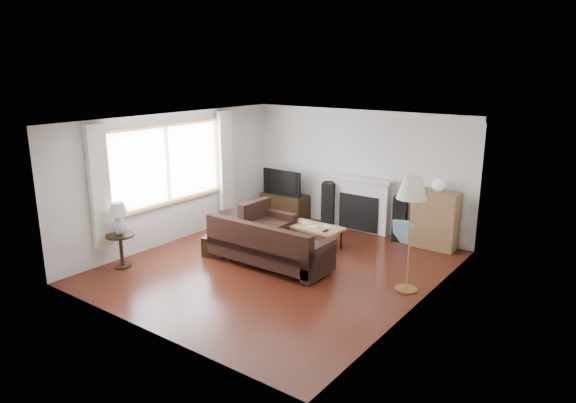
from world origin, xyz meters
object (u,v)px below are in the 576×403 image
Objects in this scene: bookshelf at (436,220)px; coffee_table at (314,236)px; floor_lamp at (409,235)px; tv_stand at (285,206)px; sectional_sofa at (269,244)px; side_table at (121,251)px.

bookshelf is 1.04× the size of coffee_table.
floor_lamp reaches higher than bookshelf.
floor_lamp reaches higher than coffee_table.
floor_lamp is at bearing -28.05° from tv_stand.
tv_stand is at bearing -179.16° from bookshelf.
tv_stand is 0.60× the size of floor_lamp.
floor_lamp is (2.34, 0.44, 0.51)m from sectional_sofa.
floor_lamp is at bearing 10.57° from sectional_sofa.
tv_stand is at bearing 83.56° from side_table.
side_table is (-0.46, -4.06, 0.02)m from tv_stand.
tv_stand reaches higher than coffee_table.
bookshelf is (3.49, 0.05, 0.28)m from tv_stand.
floor_lamp reaches higher than tv_stand.
floor_lamp is 4.81m from side_table.
coffee_table is at bearing 53.22° from side_table.
floor_lamp is (2.23, -0.80, 0.69)m from coffee_table.
bookshelf is 5.71m from side_table.
sectional_sofa is (-1.97, -2.55, -0.17)m from bookshelf.
tv_stand is at bearing 121.46° from sectional_sofa.
sectional_sofa reaches higher than tv_stand.
sectional_sofa is 2.43m from floor_lamp.
bookshelf is 0.62× the size of floor_lamp.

